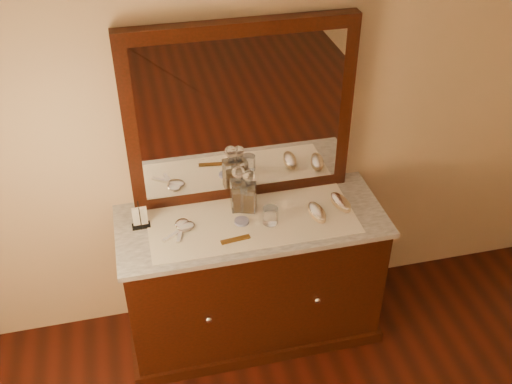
{
  "coord_description": "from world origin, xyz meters",
  "views": [
    {
      "loc": [
        -0.55,
        -0.48,
        2.85
      ],
      "look_at": [
        0.0,
        1.85,
        1.1
      ],
      "focal_mm": 42.08,
      "sensor_mm": 36.0,
      "label": 1
    }
  ],
  "objects_px": {
    "mirror_frame": "(241,115)",
    "brush_near": "(317,212)",
    "decanter_right": "(249,195)",
    "hand_mirror_inner": "(183,228)",
    "dresser_cabinet": "(252,279)",
    "napkin_rack": "(140,218)",
    "pin_dish": "(242,221)",
    "comb": "(236,239)",
    "hand_mirror_outer": "(182,226)",
    "decanter_left": "(239,193)",
    "brush_far": "(341,202)"
  },
  "relations": [
    {
      "from": "pin_dish",
      "to": "mirror_frame",
      "type": "bearing_deg",
      "value": 77.47
    },
    {
      "from": "comb",
      "to": "decanter_left",
      "type": "distance_m",
      "value": 0.28
    },
    {
      "from": "dresser_cabinet",
      "to": "hand_mirror_inner",
      "type": "bearing_deg",
      "value": -178.85
    },
    {
      "from": "decanter_right",
      "to": "hand_mirror_inner",
      "type": "bearing_deg",
      "value": -166.35
    },
    {
      "from": "hand_mirror_outer",
      "to": "decanter_right",
      "type": "bearing_deg",
      "value": 10.21
    },
    {
      "from": "pin_dish",
      "to": "hand_mirror_outer",
      "type": "xyz_separation_m",
      "value": [
        -0.31,
        0.03,
        0.0
      ]
    },
    {
      "from": "mirror_frame",
      "to": "brush_near",
      "type": "bearing_deg",
      "value": -41.26
    },
    {
      "from": "dresser_cabinet",
      "to": "comb",
      "type": "distance_m",
      "value": 0.49
    },
    {
      "from": "napkin_rack",
      "to": "hand_mirror_outer",
      "type": "height_order",
      "value": "napkin_rack"
    },
    {
      "from": "decanter_right",
      "to": "hand_mirror_inner",
      "type": "relative_size",
      "value": 1.27
    },
    {
      "from": "mirror_frame",
      "to": "pin_dish",
      "type": "bearing_deg",
      "value": -102.53
    },
    {
      "from": "brush_far",
      "to": "decanter_left",
      "type": "bearing_deg",
      "value": 168.91
    },
    {
      "from": "napkin_rack",
      "to": "brush_near",
      "type": "bearing_deg",
      "value": -8.31
    },
    {
      "from": "pin_dish",
      "to": "decanter_right",
      "type": "distance_m",
      "value": 0.15
    },
    {
      "from": "mirror_frame",
      "to": "brush_near",
      "type": "height_order",
      "value": "mirror_frame"
    },
    {
      "from": "brush_near",
      "to": "decanter_right",
      "type": "bearing_deg",
      "value": 157.75
    },
    {
      "from": "comb",
      "to": "hand_mirror_outer",
      "type": "height_order",
      "value": "hand_mirror_outer"
    },
    {
      "from": "pin_dish",
      "to": "decanter_left",
      "type": "bearing_deg",
      "value": 84.75
    },
    {
      "from": "napkin_rack",
      "to": "hand_mirror_inner",
      "type": "relative_size",
      "value": 0.71
    },
    {
      "from": "comb",
      "to": "hand_mirror_outer",
      "type": "distance_m",
      "value": 0.3
    },
    {
      "from": "hand_mirror_inner",
      "to": "napkin_rack",
      "type": "bearing_deg",
      "value": 158.32
    },
    {
      "from": "hand_mirror_inner",
      "to": "brush_far",
      "type": "bearing_deg",
      "value": 0.26
    },
    {
      "from": "napkin_rack",
      "to": "decanter_left",
      "type": "bearing_deg",
      "value": 2.87
    },
    {
      "from": "comb",
      "to": "hand_mirror_inner",
      "type": "height_order",
      "value": "hand_mirror_inner"
    },
    {
      "from": "dresser_cabinet",
      "to": "decanter_right",
      "type": "relative_size",
      "value": 5.5
    },
    {
      "from": "comb",
      "to": "brush_far",
      "type": "distance_m",
      "value": 0.64
    },
    {
      "from": "pin_dish",
      "to": "decanter_right",
      "type": "relative_size",
      "value": 0.31
    },
    {
      "from": "comb",
      "to": "brush_near",
      "type": "height_order",
      "value": "brush_near"
    },
    {
      "from": "napkin_rack",
      "to": "comb",
      "type": "bearing_deg",
      "value": -26.56
    },
    {
      "from": "dresser_cabinet",
      "to": "decanter_right",
      "type": "height_order",
      "value": "decanter_right"
    },
    {
      "from": "decanter_left",
      "to": "napkin_rack",
      "type": "bearing_deg",
      "value": -177.13
    },
    {
      "from": "dresser_cabinet",
      "to": "brush_near",
      "type": "height_order",
      "value": "brush_near"
    },
    {
      "from": "dresser_cabinet",
      "to": "mirror_frame",
      "type": "relative_size",
      "value": 1.17
    },
    {
      "from": "hand_mirror_outer",
      "to": "decanter_left",
      "type": "bearing_deg",
      "value": 15.31
    },
    {
      "from": "decanter_right",
      "to": "hand_mirror_outer",
      "type": "relative_size",
      "value": 1.27
    },
    {
      "from": "pin_dish",
      "to": "dresser_cabinet",
      "type": "bearing_deg",
      "value": 18.14
    },
    {
      "from": "hand_mirror_outer",
      "to": "brush_near",
      "type": "bearing_deg",
      "value": -5.77
    },
    {
      "from": "napkin_rack",
      "to": "mirror_frame",
      "type": "bearing_deg",
      "value": 16.18
    },
    {
      "from": "dresser_cabinet",
      "to": "brush_near",
      "type": "bearing_deg",
      "value": -9.52
    },
    {
      "from": "decanter_left",
      "to": "brush_far",
      "type": "relative_size",
      "value": 1.5
    },
    {
      "from": "comb",
      "to": "mirror_frame",
      "type": "bearing_deg",
      "value": 66.39
    },
    {
      "from": "comb",
      "to": "brush_near",
      "type": "relative_size",
      "value": 0.88
    },
    {
      "from": "pin_dish",
      "to": "comb",
      "type": "relative_size",
      "value": 0.51
    },
    {
      "from": "decanter_left",
      "to": "brush_near",
      "type": "height_order",
      "value": "decanter_left"
    },
    {
      "from": "mirror_frame",
      "to": "decanter_right",
      "type": "bearing_deg",
      "value": -89.07
    },
    {
      "from": "napkin_rack",
      "to": "hand_mirror_inner",
      "type": "bearing_deg",
      "value": -21.68
    },
    {
      "from": "dresser_cabinet",
      "to": "hand_mirror_inner",
      "type": "relative_size",
      "value": 6.97
    },
    {
      "from": "pin_dish",
      "to": "decanter_left",
      "type": "relative_size",
      "value": 0.29
    },
    {
      "from": "decanter_right",
      "to": "pin_dish",
      "type": "bearing_deg",
      "value": -121.17
    },
    {
      "from": "pin_dish",
      "to": "comb",
      "type": "bearing_deg",
      "value": -114.63
    }
  ]
}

